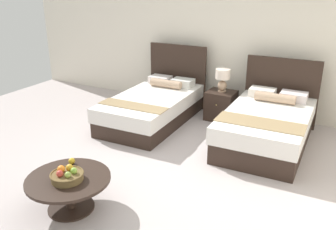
{
  "coord_description": "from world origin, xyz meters",
  "views": [
    {
      "loc": [
        2.19,
        -3.91,
        2.55
      ],
      "look_at": [
        -0.15,
        0.44,
        0.65
      ],
      "focal_mm": 38.99,
      "sensor_mm": 36.0,
      "label": 1
    }
  ],
  "objects_px": {
    "bed_near_window": "(154,106)",
    "coffee_table": "(69,185)",
    "nightstand": "(221,105)",
    "table_lamp": "(223,78)",
    "bed_near_corner": "(267,125)",
    "loose_apple": "(72,161)",
    "fruit_bowl": "(67,175)"
  },
  "relations": [
    {
      "from": "bed_near_window",
      "to": "bed_near_corner",
      "type": "xyz_separation_m",
      "value": [
        2.1,
        -0.01,
        0.03
      ]
    },
    {
      "from": "table_lamp",
      "to": "loose_apple",
      "type": "distance_m",
      "value": 3.36
    },
    {
      "from": "nightstand",
      "to": "coffee_table",
      "type": "bearing_deg",
      "value": -98.38
    },
    {
      "from": "coffee_table",
      "to": "fruit_bowl",
      "type": "height_order",
      "value": "fruit_bowl"
    },
    {
      "from": "fruit_bowl",
      "to": "table_lamp",
      "type": "bearing_deg",
      "value": 82.2
    },
    {
      "from": "bed_near_window",
      "to": "bed_near_corner",
      "type": "relative_size",
      "value": 1.07
    },
    {
      "from": "bed_near_window",
      "to": "bed_near_corner",
      "type": "height_order",
      "value": "bed_near_window"
    },
    {
      "from": "bed_near_window",
      "to": "fruit_bowl",
      "type": "height_order",
      "value": "bed_near_window"
    },
    {
      "from": "nightstand",
      "to": "coffee_table",
      "type": "relative_size",
      "value": 0.57
    },
    {
      "from": "coffee_table",
      "to": "bed_near_corner",
      "type": "bearing_deg",
      "value": 61.29
    },
    {
      "from": "fruit_bowl",
      "to": "bed_near_window",
      "type": "bearing_deg",
      "value": 101.12
    },
    {
      "from": "bed_near_window",
      "to": "nightstand",
      "type": "bearing_deg",
      "value": 32.11
    },
    {
      "from": "bed_near_corner",
      "to": "fruit_bowl",
      "type": "xyz_separation_m",
      "value": [
        -1.53,
        -2.88,
        0.15
      ]
    },
    {
      "from": "bed_near_window",
      "to": "fruit_bowl",
      "type": "relative_size",
      "value": 6.05
    },
    {
      "from": "nightstand",
      "to": "table_lamp",
      "type": "bearing_deg",
      "value": 90.0
    },
    {
      "from": "bed_near_window",
      "to": "coffee_table",
      "type": "xyz_separation_m",
      "value": [
        0.54,
        -2.85,
        0.01
      ]
    },
    {
      "from": "coffee_table",
      "to": "fruit_bowl",
      "type": "bearing_deg",
      "value": -55.63
    },
    {
      "from": "coffee_table",
      "to": "fruit_bowl",
      "type": "relative_size",
      "value": 2.57
    },
    {
      "from": "bed_near_window",
      "to": "coffee_table",
      "type": "distance_m",
      "value": 2.9
    },
    {
      "from": "table_lamp",
      "to": "fruit_bowl",
      "type": "relative_size",
      "value": 1.12
    },
    {
      "from": "bed_near_corner",
      "to": "nightstand",
      "type": "xyz_separation_m",
      "value": [
        -1.04,
        0.68,
        -0.05
      ]
    },
    {
      "from": "loose_apple",
      "to": "bed_near_window",
      "type": "bearing_deg",
      "value": 97.88
    },
    {
      "from": "coffee_table",
      "to": "loose_apple",
      "type": "relative_size",
      "value": 12.05
    },
    {
      "from": "bed_near_window",
      "to": "fruit_bowl",
      "type": "xyz_separation_m",
      "value": [
        0.57,
        -2.89,
        0.17
      ]
    },
    {
      "from": "bed_near_corner",
      "to": "loose_apple",
      "type": "relative_size",
      "value": 26.64
    },
    {
      "from": "table_lamp",
      "to": "coffee_table",
      "type": "height_order",
      "value": "table_lamp"
    },
    {
      "from": "nightstand",
      "to": "loose_apple",
      "type": "bearing_deg",
      "value": -102.18
    },
    {
      "from": "bed_near_corner",
      "to": "nightstand",
      "type": "height_order",
      "value": "bed_near_corner"
    },
    {
      "from": "nightstand",
      "to": "fruit_bowl",
      "type": "distance_m",
      "value": 3.6
    },
    {
      "from": "bed_near_window",
      "to": "fruit_bowl",
      "type": "bearing_deg",
      "value": -78.88
    },
    {
      "from": "bed_near_corner",
      "to": "nightstand",
      "type": "distance_m",
      "value": 1.24
    },
    {
      "from": "bed_near_corner",
      "to": "table_lamp",
      "type": "relative_size",
      "value": 5.06
    }
  ]
}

